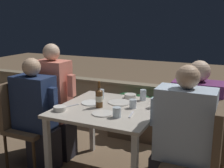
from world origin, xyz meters
TOP-DOWN VIEW (x-y plane):
  - parapet_wall at (0.00, 1.37)m, footprint 9.00×0.18m
  - dining_table at (0.00, 0.00)m, footprint 0.97×0.97m
  - planter_hedge at (-0.03, 1.05)m, footprint 0.80×0.47m
  - chair_left_near at (-0.97, -0.17)m, footprint 0.44×0.44m
  - person_navy_jumper at (-0.76, -0.17)m, footprint 0.50×0.26m
  - chair_left_far at (-0.95, 0.15)m, footprint 0.44×0.44m
  - person_coral_top at (-0.74, 0.15)m, footprint 0.47×0.26m
  - chair_right_near at (0.95, -0.19)m, footprint 0.44×0.44m
  - person_blue_shirt at (0.74, -0.19)m, footprint 0.52×0.26m
  - chair_right_far at (0.99, 0.15)m, footprint 0.44×0.44m
  - person_purple_stripe at (0.79, 0.15)m, footprint 0.51×0.26m
  - beer_bottle at (-0.09, -0.04)m, footprint 0.07×0.07m
  - plate_0 at (0.03, -0.21)m, footprint 0.20×0.20m
  - plate_1 at (-0.22, 0.05)m, footprint 0.22×0.22m
  - plate_2 at (0.04, 0.18)m, footprint 0.24×0.24m
  - bowl_0 at (-0.38, -0.29)m, footprint 0.12×0.12m
  - bowl_1 at (0.08, 0.39)m, footprint 0.13×0.13m
  - glass_cup_0 at (0.19, -0.23)m, footprint 0.08×0.08m
  - glass_cup_1 at (0.23, 0.37)m, footprint 0.07×0.07m
  - glass_cup_2 at (0.41, 0.17)m, footprint 0.08×0.08m
  - glass_cup_3 at (0.22, 0.07)m, footprint 0.07×0.07m
  - glass_cup_4 at (-0.20, 0.23)m, footprint 0.07×0.07m
  - fork_0 at (-0.36, -0.13)m, footprint 0.09×0.16m
  - fork_1 at (0.28, -0.12)m, footprint 0.05×0.17m

SIDE VIEW (x-z plane):
  - planter_hedge at x=-0.03m, z-range 0.04..0.64m
  - parapet_wall at x=0.00m, z-range 0.01..0.68m
  - chair_left_near at x=-0.97m, z-range 0.09..1.03m
  - chair_left_far at x=-0.95m, z-range 0.09..1.03m
  - chair_right_near at x=0.95m, z-range 0.09..1.03m
  - chair_right_far at x=0.99m, z-range 0.09..1.03m
  - person_navy_jumper at x=-0.76m, z-range 0.00..1.21m
  - person_purple_stripe at x=0.79m, z-range 0.00..1.25m
  - person_blue_shirt at x=0.74m, z-range 0.00..1.25m
  - dining_table at x=0.00m, z-range 0.28..1.03m
  - person_coral_top at x=-0.74m, z-range 0.01..1.34m
  - fork_0 at x=-0.36m, z-range 0.75..0.76m
  - fork_1 at x=0.28m, z-range 0.75..0.76m
  - plate_0 at x=0.03m, z-range 0.75..0.76m
  - plate_1 at x=-0.22m, z-range 0.75..0.76m
  - plate_2 at x=0.04m, z-range 0.75..0.76m
  - bowl_0 at x=-0.38m, z-range 0.75..0.80m
  - bowl_1 at x=0.08m, z-range 0.75..0.80m
  - glass_cup_3 at x=0.22m, z-range 0.75..0.84m
  - glass_cup_0 at x=0.19m, z-range 0.75..0.84m
  - glass_cup_2 at x=0.41m, z-range 0.75..0.84m
  - glass_cup_4 at x=-0.20m, z-range 0.75..0.85m
  - glass_cup_1 at x=0.23m, z-range 0.75..0.86m
  - beer_bottle at x=-0.09m, z-range 0.72..0.98m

